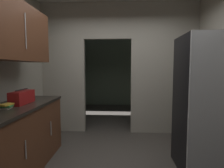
# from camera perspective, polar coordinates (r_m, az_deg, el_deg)

# --- Properties ---
(kitchen_partition) EXTENTS (3.34, 0.12, 2.80)m
(kitchen_partition) POSITION_cam_1_polar(r_m,az_deg,el_deg) (4.11, 2.79, 6.20)
(kitchen_partition) COLOR #ADA899
(kitchen_partition) RESTS_ON ground
(adjoining_room_shell) EXTENTS (3.34, 3.08, 2.80)m
(adjoining_room_shell) POSITION_cam_1_polar(r_m,az_deg,el_deg) (6.17, 2.37, 4.79)
(adjoining_room_shell) COLOR slate
(adjoining_room_shell) RESTS_ON ground
(refrigerator) EXTENTS (0.74, 0.77, 1.85)m
(refrigerator) POSITION_cam_1_polar(r_m,az_deg,el_deg) (2.88, 26.81, -5.54)
(refrigerator) COLOR black
(refrigerator) RESTS_ON ground
(lower_cabinet_run) EXTENTS (0.67, 1.72, 0.92)m
(lower_cabinet_run) POSITION_cam_1_polar(r_m,az_deg,el_deg) (2.96, -26.86, -14.53)
(lower_cabinet_run) COLOR brown
(lower_cabinet_run) RESTS_ON ground
(upper_cabinet_counterside) EXTENTS (0.36, 1.55, 0.76)m
(upper_cabinet_counterside) POSITION_cam_1_polar(r_m,az_deg,el_deg) (2.84, -28.04, 13.94)
(upper_cabinet_counterside) COLOR brown
(boombox) EXTENTS (0.17, 0.43, 0.21)m
(boombox) POSITION_cam_1_polar(r_m,az_deg,el_deg) (2.92, -25.59, -3.66)
(boombox) COLOR maroon
(boombox) RESTS_ON lower_cabinet_run
(book_stack) EXTENTS (0.13, 0.17, 0.07)m
(book_stack) POSITION_cam_1_polar(r_m,az_deg,el_deg) (2.65, -29.29, -5.88)
(book_stack) COLOR beige
(book_stack) RESTS_ON lower_cabinet_run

